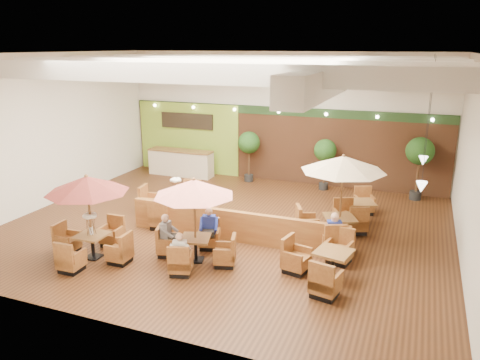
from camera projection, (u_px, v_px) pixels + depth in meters
The scene contains 17 objects.
room at pixel (247, 112), 15.33m from camera, with size 14.04×14.00×5.52m.
service_counter at pixel (181, 163), 21.28m from camera, with size 3.00×0.75×1.18m.
booth_divider at pixel (235, 226), 14.11m from camera, with size 6.92×0.18×0.96m, color brown.
table_0 at pixel (89, 202), 12.67m from camera, with size 2.36×2.36×2.43m.
table_1 at pixel (194, 204), 12.49m from camera, with size 2.45×2.45×2.39m.
table_2 at pixel (340, 179), 13.73m from camera, with size 2.67×2.84×2.71m.
table_3 at pixel (170, 204), 16.11m from camera, with size 1.93×2.82×1.59m.
table_4 at pixel (322, 264), 11.96m from camera, with size 1.83×2.65×0.96m.
table_5 at pixel (360, 212), 15.61m from camera, with size 1.11×2.70×0.94m.
topiary_0 at pixel (249, 145), 20.03m from camera, with size 0.95×0.95×2.20m.
topiary_1 at pixel (325, 152), 18.89m from camera, with size 0.91×0.91×2.11m.
topiary_2 at pixel (420, 154), 17.57m from camera, with size 1.05×1.05×2.44m.
diner_0 at pixel (180, 248), 11.97m from camera, with size 0.39×0.36×0.71m.
diner_1 at pixel (209, 224), 13.52m from camera, with size 0.42×0.39×0.77m.
diner_2 at pixel (167, 231), 13.05m from camera, with size 0.35×0.41×0.77m.
diner_3 at pixel (334, 229), 13.14m from camera, with size 0.44×0.41×0.81m.
diner_4 at pixel (334, 230), 13.15m from camera, with size 0.40×0.39×0.71m.
Camera 1 is at (5.66, -13.14, 5.74)m, focal length 35.00 mm.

